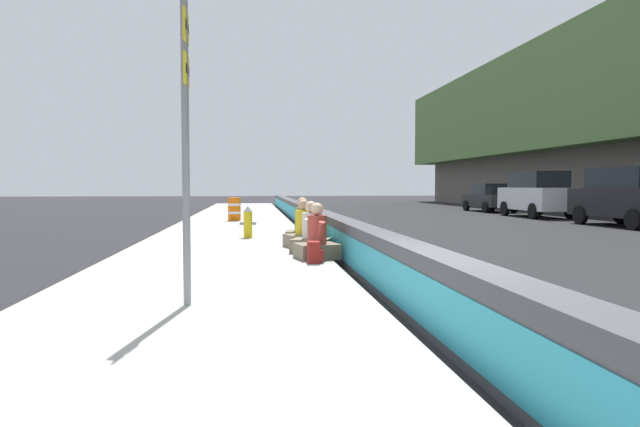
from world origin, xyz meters
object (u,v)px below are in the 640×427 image
at_px(seated_person_rear, 304,232).
at_px(parked_car_midline, 490,197).
at_px(fire_hydrant, 248,221).
at_px(seated_person_middle, 311,236).
at_px(route_sign_post, 186,132).
at_px(parked_car_third, 628,196).
at_px(seated_person_far, 302,229).
at_px(backpack, 314,252).
at_px(construction_barrel, 234,209).
at_px(parked_car_fourth, 537,194).
at_px(seated_person_foreground, 317,241).

relative_size(seated_person_rear, parked_car_midline, 0.25).
distance_m(fire_hydrant, parked_car_midline, 22.09).
bearing_deg(seated_person_middle, route_sign_post, 158.19).
distance_m(route_sign_post, parked_car_third, 19.81).
bearing_deg(fire_hydrant, seated_person_far, -139.75).
height_order(seated_person_rear, backpack, seated_person_rear).
distance_m(construction_barrel, parked_car_midline, 17.60).
xyz_separation_m(route_sign_post, parked_car_third, (12.83, -15.06, -1.03)).
distance_m(fire_hydrant, seated_person_middle, 3.86).
xyz_separation_m(seated_person_far, parked_car_fourth, (12.31, -12.85, 0.69)).
distance_m(fire_hydrant, backpack, 5.37).
bearing_deg(construction_barrel, backpack, -171.65).
distance_m(route_sign_post, parked_car_fourth, 24.44).
height_order(route_sign_post, parked_car_fourth, route_sign_post).
distance_m(route_sign_post, seated_person_rear, 6.65).
xyz_separation_m(seated_person_middle, parked_car_midline, (20.32, -13.08, 0.38)).
height_order(parked_car_fourth, parked_car_midline, parked_car_fourth).
bearing_deg(fire_hydrant, parked_car_third, -73.87).
bearing_deg(seated_person_rear, backpack, 179.02).
bearing_deg(parked_car_fourth, route_sign_post, 142.47).
height_order(construction_barrel, parked_car_midline, parked_car_midline).
distance_m(seated_person_far, parked_car_third, 14.28).
height_order(backpack, parked_car_fourth, parked_car_fourth).
distance_m(route_sign_post, parked_car_midline, 29.56).
bearing_deg(seated_person_foreground, parked_car_third, -56.01).
relative_size(seated_person_far, backpack, 2.86).
bearing_deg(seated_person_rear, seated_person_middle, -176.72).
bearing_deg(route_sign_post, backpack, -28.99).
relative_size(backpack, parked_car_third, 0.08).
distance_m(construction_barrel, parked_car_third, 15.42).
xyz_separation_m(seated_person_middle, seated_person_far, (1.99, 0.00, 0.01)).
distance_m(route_sign_post, seated_person_foreground, 4.86).
xyz_separation_m(parked_car_third, parked_car_fourth, (6.53, 0.18, 0.00)).
xyz_separation_m(seated_person_foreground, seated_person_middle, (1.00, 0.02, 0.00)).
relative_size(construction_barrel, parked_car_fourth, 0.20).
bearing_deg(backpack, construction_barrel, 8.35).
xyz_separation_m(seated_person_foreground, parked_car_third, (8.78, -13.02, 0.70)).
bearing_deg(route_sign_post, seated_person_middle, -21.81).
bearing_deg(seated_person_rear, parked_car_midline, -34.29).
height_order(seated_person_rear, parked_car_fourth, parked_car_fourth).
xyz_separation_m(seated_person_middle, parked_car_fourth, (14.30, -12.85, 0.70)).
height_order(seated_person_foreground, construction_barrel, seated_person_foreground).
bearing_deg(parked_car_fourth, parked_car_third, -178.40).
bearing_deg(route_sign_post, seated_person_far, -15.99).
relative_size(seated_person_rear, parked_car_third, 0.23).
relative_size(route_sign_post, seated_person_foreground, 3.27).
xyz_separation_m(route_sign_post, parked_car_midline, (25.38, -15.10, -1.35)).
relative_size(fire_hydrant, seated_person_far, 0.77).
height_order(fire_hydrant, parked_car_third, parked_car_third).
distance_m(route_sign_post, construction_barrel, 16.35).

